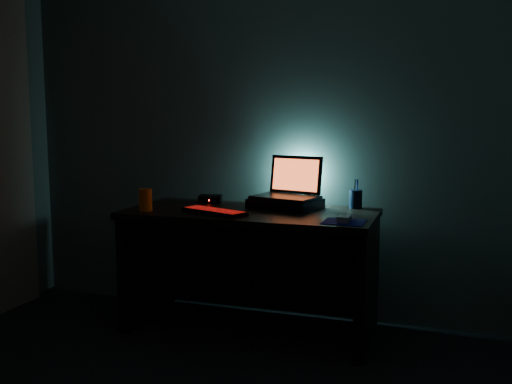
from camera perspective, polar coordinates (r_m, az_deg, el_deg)
room at (r=1.94m, az=-16.40°, el=5.43°), size 3.50×4.00×2.50m
desk at (r=3.54m, az=-0.30°, el=-5.85°), size 1.50×0.70×0.75m
riser at (r=3.53m, az=2.96°, el=-1.15°), size 0.46×0.39×0.06m
laptop at (r=3.56m, az=3.38°, el=0.39°), size 0.43×0.37×0.26m
keyboard at (r=3.34m, az=-4.19°, el=-1.96°), size 0.43×0.28×0.03m
mousepad at (r=3.09m, az=8.80°, el=-2.98°), size 0.22×0.20×0.00m
mouse at (r=3.09m, az=8.80°, el=-2.66°), size 0.06×0.11×0.03m
pen_cup at (r=3.57m, az=9.94°, el=-0.71°), size 0.10×0.10×0.11m
juice_glass at (r=3.48m, az=-10.99°, el=-0.77°), size 0.08×0.08×0.13m
router at (r=3.76m, az=-4.57°, el=-0.70°), size 0.17×0.15×0.05m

